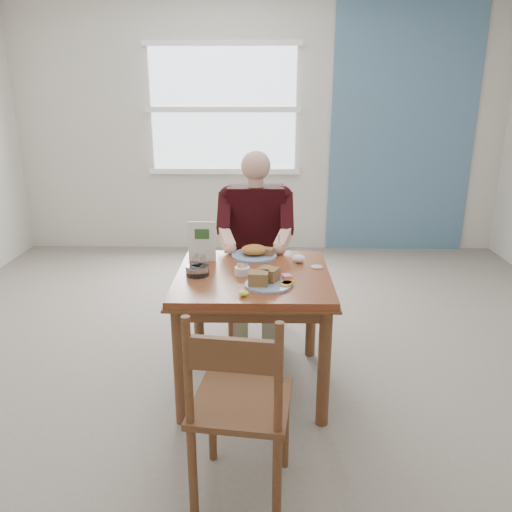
{
  "coord_description": "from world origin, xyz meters",
  "views": [
    {
      "loc": [
        0.07,
        -2.76,
        1.75
      ],
      "look_at": [
        0.02,
        0.0,
        0.86
      ],
      "focal_mm": 35.0,
      "sensor_mm": 36.0,
      "label": 1
    }
  ],
  "objects_px": {
    "chair_far": "(256,271)",
    "near_plate": "(267,280)",
    "diner": "(256,232)",
    "table": "(253,291)",
    "chair_near": "(239,406)",
    "far_plate": "(255,252)"
  },
  "relations": [
    {
      "from": "table",
      "to": "chair_near",
      "type": "relative_size",
      "value": 0.97
    },
    {
      "from": "chair_far",
      "to": "far_plate",
      "type": "bearing_deg",
      "value": -89.28
    },
    {
      "from": "chair_far",
      "to": "near_plate",
      "type": "distance_m",
      "value": 1.04
    },
    {
      "from": "chair_near",
      "to": "near_plate",
      "type": "relative_size",
      "value": 3.07
    },
    {
      "from": "diner",
      "to": "near_plate",
      "type": "height_order",
      "value": "diner"
    },
    {
      "from": "table",
      "to": "near_plate",
      "type": "bearing_deg",
      "value": -67.23
    },
    {
      "from": "chair_near",
      "to": "far_plate",
      "type": "xyz_separation_m",
      "value": [
        0.04,
        1.25,
        0.3
      ]
    },
    {
      "from": "diner",
      "to": "near_plate",
      "type": "bearing_deg",
      "value": -84.93
    },
    {
      "from": "near_plate",
      "to": "far_plate",
      "type": "bearing_deg",
      "value": 98.29
    },
    {
      "from": "near_plate",
      "to": "far_plate",
      "type": "distance_m",
      "value": 0.51
    },
    {
      "from": "chair_far",
      "to": "table",
      "type": "bearing_deg",
      "value": -90.0
    },
    {
      "from": "chair_far",
      "to": "diner",
      "type": "bearing_deg",
      "value": -89.99
    },
    {
      "from": "chair_near",
      "to": "near_plate",
      "type": "xyz_separation_m",
      "value": [
        0.12,
        0.74,
        0.3
      ]
    },
    {
      "from": "far_plate",
      "to": "near_plate",
      "type": "bearing_deg",
      "value": -81.71
    },
    {
      "from": "chair_near",
      "to": "diner",
      "type": "xyz_separation_m",
      "value": [
        0.04,
        1.64,
        0.33
      ]
    },
    {
      "from": "diner",
      "to": "far_plate",
      "type": "xyz_separation_m",
      "value": [
        0.01,
        -0.39,
        -0.03
      ]
    },
    {
      "from": "diner",
      "to": "chair_far",
      "type": "bearing_deg",
      "value": 90.01
    },
    {
      "from": "table",
      "to": "chair_far",
      "type": "xyz_separation_m",
      "value": [
        0.0,
        0.8,
        -0.16
      ]
    },
    {
      "from": "chair_far",
      "to": "near_plate",
      "type": "height_order",
      "value": "chair_far"
    },
    {
      "from": "chair_near",
      "to": "diner",
      "type": "bearing_deg",
      "value": 88.66
    },
    {
      "from": "table",
      "to": "chair_far",
      "type": "relative_size",
      "value": 0.97
    },
    {
      "from": "near_plate",
      "to": "chair_far",
      "type": "bearing_deg",
      "value": 94.61
    }
  ]
}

